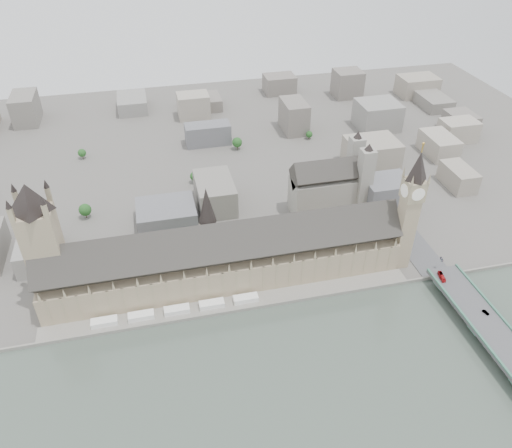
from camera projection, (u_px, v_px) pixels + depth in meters
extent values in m
plane|color=#595651|center=(231.00, 298.00, 368.40)|extent=(900.00, 900.00, 0.00)
cube|color=gray|center=(235.00, 311.00, 355.68)|extent=(600.00, 1.50, 3.00)
cube|color=gray|center=(233.00, 304.00, 361.89)|extent=(270.00, 15.00, 2.00)
cube|color=white|center=(104.00, 322.00, 343.83)|extent=(18.00, 7.00, 4.00)
cube|color=white|center=(141.00, 316.00, 348.47)|extent=(18.00, 7.00, 4.00)
cube|color=white|center=(177.00, 310.00, 353.11)|extent=(18.00, 7.00, 4.00)
cube|color=white|center=(212.00, 304.00, 357.75)|extent=(18.00, 7.00, 4.00)
cube|color=white|center=(246.00, 299.00, 362.39)|extent=(18.00, 7.00, 4.00)
cube|color=gray|center=(225.00, 268.00, 376.89)|extent=(265.00, 40.00, 25.00)
cube|color=#302E2B|center=(224.00, 245.00, 363.69)|extent=(265.00, 40.73, 40.73)
cube|color=gray|center=(404.00, 233.00, 382.21)|extent=(12.00, 12.00, 62.00)
cube|color=gray|center=(414.00, 189.00, 359.40)|extent=(14.00, 14.00, 16.00)
cylinder|color=white|center=(423.00, 188.00, 360.74)|extent=(0.60, 10.00, 10.00)
cylinder|color=white|center=(404.00, 191.00, 358.07)|extent=(0.60, 10.00, 10.00)
cylinder|color=white|center=(409.00, 184.00, 365.09)|extent=(10.00, 0.60, 10.00)
cylinder|color=white|center=(418.00, 195.00, 353.72)|extent=(10.00, 0.60, 10.00)
cone|color=black|center=(419.00, 166.00, 348.29)|extent=(17.00, 17.00, 22.00)
cylinder|color=gold|center=(422.00, 148.00, 340.11)|extent=(1.00, 1.00, 6.00)
sphere|color=gold|center=(423.00, 144.00, 338.06)|extent=(2.00, 2.00, 2.00)
cone|color=gray|center=(421.00, 170.00, 358.73)|extent=(2.40, 2.40, 8.00)
cone|color=gray|center=(404.00, 172.00, 356.31)|extent=(2.40, 2.40, 8.00)
cone|color=gray|center=(430.00, 178.00, 348.46)|extent=(2.40, 2.40, 8.00)
cone|color=gray|center=(413.00, 181.00, 346.05)|extent=(2.40, 2.40, 8.00)
cube|color=gray|center=(48.00, 259.00, 342.90)|extent=(23.00, 23.00, 80.00)
cone|color=black|center=(28.00, 198.00, 313.67)|extent=(30.00, 30.00, 20.00)
cylinder|color=gray|center=(209.00, 233.00, 361.94)|extent=(12.00, 12.00, 20.00)
cone|color=black|center=(207.00, 205.00, 347.90)|extent=(13.00, 13.00, 28.00)
cube|color=#474749|center=(498.00, 344.00, 326.37)|extent=(25.00, 325.00, 10.25)
cube|color=gray|center=(324.00, 194.00, 452.97)|extent=(60.00, 28.00, 34.00)
cube|color=#302E2B|center=(326.00, 173.00, 440.11)|extent=(60.00, 28.28, 28.28)
cube|color=gray|center=(354.00, 169.00, 459.62)|extent=(12.00, 12.00, 64.00)
cube|color=gray|center=(364.00, 183.00, 440.67)|extent=(12.00, 12.00, 64.00)
imported|color=red|center=(442.00, 277.00, 370.17)|extent=(4.48, 11.19, 3.04)
imported|color=gray|center=(486.00, 312.00, 341.47)|extent=(3.34, 5.31, 1.65)
imported|color=gray|center=(442.00, 259.00, 387.79)|extent=(3.00, 4.92, 1.33)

